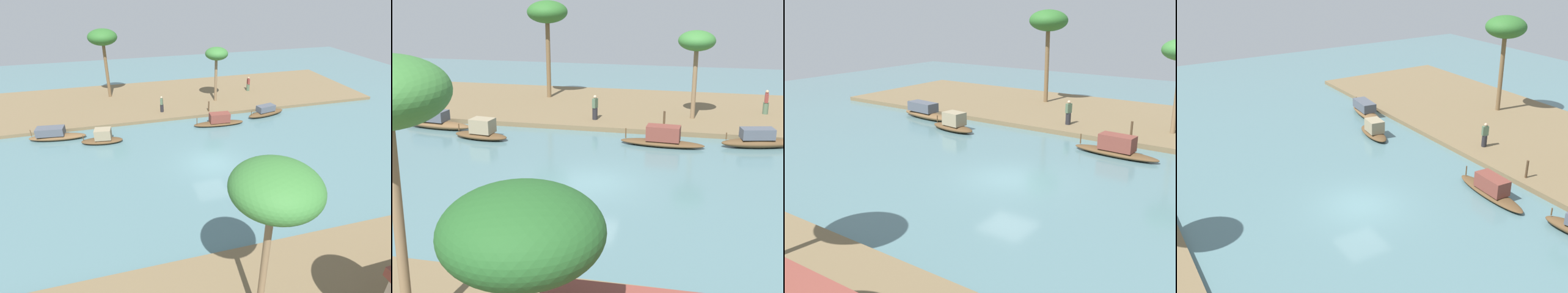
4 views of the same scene
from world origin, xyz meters
The scene contains 12 objects.
river_water centered at (0.00, 0.00, 0.00)m, with size 75.10×75.10×0.00m, color slate.
riverbank_left centered at (0.00, -15.22, 0.16)m, with size 44.67×12.75×0.31m, color brown.
sampan_upstream_small centered at (-2.88, -6.62, 0.45)m, with size 4.97×1.41×1.22m.
sampan_open_hull centered at (8.02, -5.74, 0.47)m, with size 3.61×1.65×1.29m.
sampan_downstream_large centered at (12.03, -7.46, 0.48)m, with size 4.93×1.66×1.19m.
sampan_midstream centered at (-8.30, -7.57, 0.43)m, with size 4.42×2.02×1.14m.
person_on_near_bank centered at (-9.41, -14.76, 1.04)m, with size 0.41×0.45×1.70m.
person_by_mooring centered at (1.98, -10.70, 1.05)m, with size 0.44×0.46×1.66m.
mooring_post centered at (-2.73, -9.54, 0.86)m, with size 0.14×0.14×1.09m, color #4C3823.
palm_tree_left_near centered at (-4.43, -12.50, 5.38)m, with size 2.44×2.44×5.88m.
palm_tree_left_far centered at (7.02, -16.96, 6.84)m, with size 3.13×3.13×7.54m.
palm_tree_right_tall centered at (-2.14, 15.49, 5.20)m, with size 2.78×2.78×5.73m.
Camera 2 is at (-4.83, 22.78, 9.16)m, focal length 48.01 mm.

